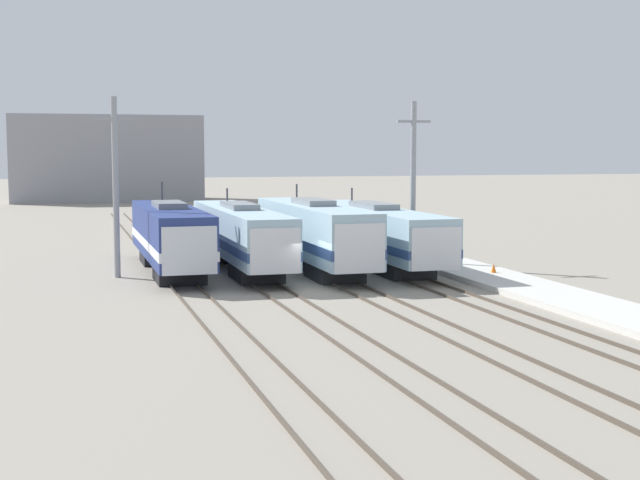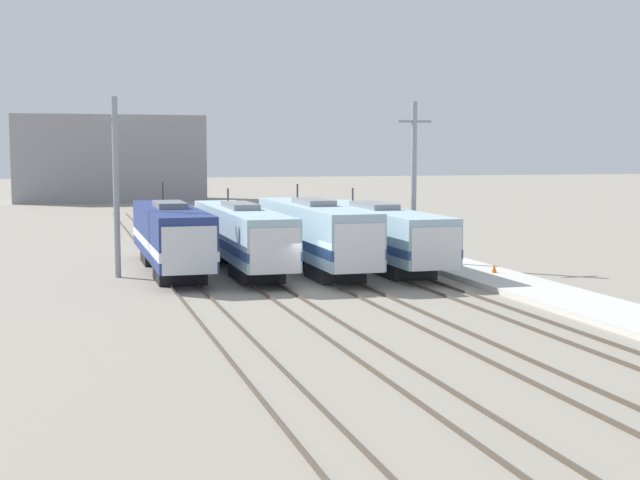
{
  "view_description": "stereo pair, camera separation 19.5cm",
  "coord_description": "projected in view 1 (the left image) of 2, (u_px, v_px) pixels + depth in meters",
  "views": [
    {
      "loc": [
        -12.6,
        -44.38,
        7.24
      ],
      "look_at": [
        0.51,
        0.52,
        2.56
      ],
      "focal_mm": 50.0,
      "sensor_mm": 36.0,
      "label": 1
    },
    {
      "loc": [
        -12.41,
        -44.44,
        7.24
      ],
      "look_at": [
        0.51,
        0.52,
        2.56
      ],
      "focal_mm": 50.0,
      "sensor_mm": 36.0,
      "label": 2
    }
  ],
  "objects": [
    {
      "name": "locomotive_center_right",
      "position": [
        315.0,
        234.0,
        53.74
      ],
      "size": [
        3.02,
        17.74,
        5.11
      ],
      "color": "#232326",
      "rests_on": "ground_plane"
    },
    {
      "name": "catenary_tower_left",
      "position": [
        116.0,
        185.0,
        50.64
      ],
      "size": [
        2.21,
        0.35,
        10.31
      ],
      "color": "gray",
      "rests_on": "ground_plane"
    },
    {
      "name": "rail_pair_center_right",
      "position": [
        352.0,
        287.0,
        47.21
      ],
      "size": [
        1.51,
        120.0,
        0.15
      ],
      "color": "#4C4238",
      "rests_on": "ground_plane"
    },
    {
      "name": "locomotive_far_right",
      "position": [
        376.0,
        234.0,
        55.92
      ],
      "size": [
        3.12,
        19.81,
        4.76
      ],
      "color": "#232326",
      "rests_on": "ground_plane"
    },
    {
      "name": "rail_pair_center_left",
      "position": [
        274.0,
        290.0,
        46.03
      ],
      "size": [
        1.51,
        120.0,
        0.15
      ],
      "color": "#4C4238",
      "rests_on": "ground_plane"
    },
    {
      "name": "catenary_tower_right",
      "position": [
        413.0,
        182.0,
        55.72
      ],
      "size": [
        2.21,
        0.35,
        10.31
      ],
      "color": "gray",
      "rests_on": "ground_plane"
    },
    {
      "name": "ground_plane",
      "position": [
        313.0,
        290.0,
        46.63
      ],
      "size": [
        400.0,
        400.0,
        0.0
      ],
      "primitive_type": "plane",
      "color": "gray"
    },
    {
      "name": "traffic_cone",
      "position": [
        494.0,
        268.0,
        50.95
      ],
      "size": [
        0.32,
        0.32,
        0.52
      ],
      "color": "orange",
      "rests_on": "platform"
    },
    {
      "name": "locomotive_far_left",
      "position": [
        171.0,
        237.0,
        52.88
      ],
      "size": [
        3.11,
        17.18,
        5.3
      ],
      "color": "black",
      "rests_on": "ground_plane"
    },
    {
      "name": "depot_building",
      "position": [
        107.0,
        158.0,
        129.72
      ],
      "size": [
        26.73,
        12.12,
        12.33
      ],
      "color": "gray",
      "rests_on": "ground_plane"
    },
    {
      "name": "rail_pair_far_left",
      "position": [
        192.0,
        294.0,
        44.84
      ],
      "size": [
        1.51,
        120.0,
        0.15
      ],
      "color": "#4C4238",
      "rests_on": "ground_plane"
    },
    {
      "name": "rail_pair_far_right",
      "position": [
        426.0,
        283.0,
        48.4
      ],
      "size": [
        1.51,
        120.0,
        0.15
      ],
      "color": "#4C4238",
      "rests_on": "ground_plane"
    },
    {
      "name": "locomotive_center_left",
      "position": [
        242.0,
        236.0,
        53.92
      ],
      "size": [
        2.93,
        18.85,
        4.82
      ],
      "color": "#232326",
      "rests_on": "ground_plane"
    },
    {
      "name": "platform",
      "position": [
        497.0,
        279.0,
        49.57
      ],
      "size": [
        4.0,
        120.0,
        0.31
      ],
      "color": "beige",
      "rests_on": "ground_plane"
    }
  ]
}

